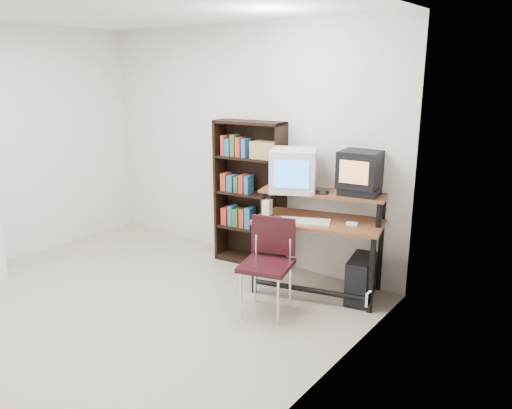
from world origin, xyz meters
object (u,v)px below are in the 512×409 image
Objects in this scene: pc_tower at (361,279)px; school_chair at (269,256)px; crt_monitor at (294,170)px; bookshelf at (251,191)px; computer_desk at (319,224)px; crt_tv at (360,169)px.

school_chair is at bearing -142.25° from pc_tower.
bookshelf is (-0.69, 0.22, -0.35)m from crt_monitor.
crt_monitor is 0.68× the size of school_chair.
computer_desk is 2.92× the size of pc_tower.
computer_desk is 2.29× the size of crt_monitor.
crt_monitor is 0.81m from bookshelf.
pc_tower is 1.56m from bookshelf.
computer_desk is 0.66m from school_chair.
crt_tv is at bearing -7.62° from bookshelf.
computer_desk is 0.57m from crt_monitor.
bookshelf reaches higher than computer_desk.
crt_monitor reaches higher than school_chair.
crt_tv is (0.60, 0.21, 0.05)m from crt_monitor.
school_chair is (0.16, -0.63, -0.65)m from crt_monitor.
bookshelf is at bearing 173.09° from crt_tv.
school_chair is (-0.44, -0.84, -0.70)m from crt_tv.
crt_monitor is 1.28× the size of pc_tower.
pc_tower is 0.95m from school_chair.
crt_tv is 1.03m from pc_tower.
school_chair is (-0.15, -0.62, -0.17)m from computer_desk.
bookshelf is (-1.00, 0.23, 0.14)m from computer_desk.
pc_tower is at bearing -55.14° from crt_tv.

